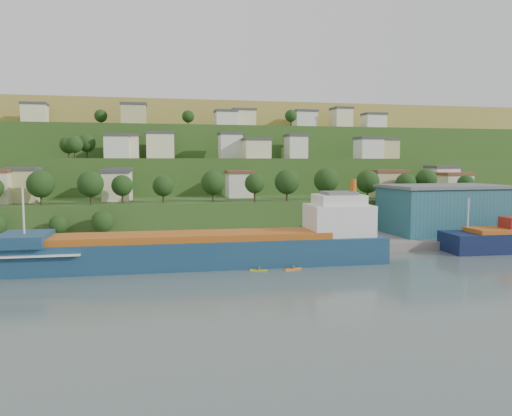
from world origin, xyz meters
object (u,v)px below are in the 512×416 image
object	(u,v)px
cargo_ship_near	(215,250)
caravan	(30,251)
warehouse	(443,209)
kayak_orange	(293,268)

from	to	relation	value
cargo_ship_near	caravan	distance (m)	38.34
cargo_ship_near	caravan	bearing A→B (deg)	167.01
warehouse	kayak_orange	bearing A→B (deg)	-153.41
cargo_ship_near	warehouse	size ratio (longest dim) A/B	2.38
cargo_ship_near	kayak_orange	distance (m)	16.39
warehouse	caravan	distance (m)	101.27
warehouse	cargo_ship_near	bearing A→B (deg)	-165.25
cargo_ship_near	caravan	size ratio (longest dim) A/B	13.40
warehouse	kayak_orange	size ratio (longest dim) A/B	8.82
cargo_ship_near	caravan	xyz separation A→B (m)	(-37.09, 9.68, -0.57)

